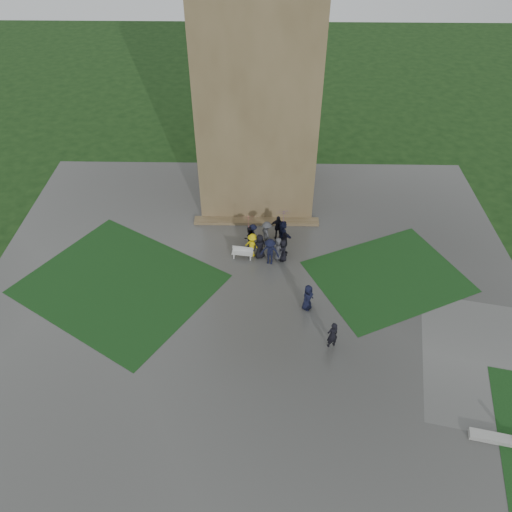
{
  "coord_description": "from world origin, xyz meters",
  "views": [
    {
      "loc": [
        0.52,
        -18.4,
        21.77
      ],
      "look_at": [
        0.06,
        5.48,
        1.2
      ],
      "focal_mm": 35.0,
      "sensor_mm": 36.0,
      "label": 1
    }
  ],
  "objects_px": {
    "tower": "(258,77)",
    "pedestrian_near": "(332,335)",
    "pedestrian_mid": "(308,297)",
    "bench": "(243,253)"
  },
  "relations": [
    {
      "from": "pedestrian_mid",
      "to": "bench",
      "type": "bearing_deg",
      "value": 78.01
    },
    {
      "from": "tower",
      "to": "bench",
      "type": "xyz_separation_m",
      "value": [
        -0.85,
        -8.3,
        -8.56
      ]
    },
    {
      "from": "tower",
      "to": "bench",
      "type": "distance_m",
      "value": 11.96
    },
    {
      "from": "pedestrian_mid",
      "to": "tower",
      "type": "bearing_deg",
      "value": 50.35
    },
    {
      "from": "bench",
      "to": "pedestrian_mid",
      "type": "relative_size",
      "value": 0.82
    },
    {
      "from": "bench",
      "to": "pedestrian_mid",
      "type": "distance_m",
      "value": 6.06
    },
    {
      "from": "tower",
      "to": "pedestrian_near",
      "type": "relative_size",
      "value": 9.95
    },
    {
      "from": "bench",
      "to": "pedestrian_near",
      "type": "height_order",
      "value": "pedestrian_near"
    },
    {
      "from": "tower",
      "to": "pedestrian_mid",
      "type": "distance_m",
      "value": 15.5
    },
    {
      "from": "tower",
      "to": "bench",
      "type": "relative_size",
      "value": 12.48
    }
  ]
}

